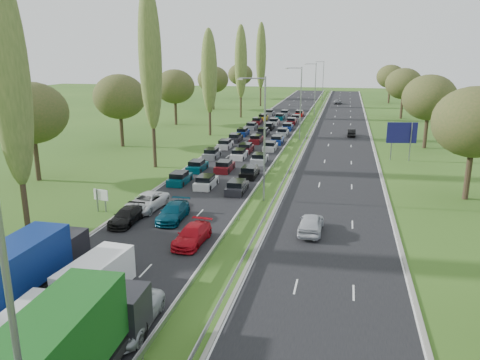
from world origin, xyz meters
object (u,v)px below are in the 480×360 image
Objects in this scene: near_car_2 at (147,202)px; info_sign at (101,197)px; near_car_3 at (126,216)px; white_van_front at (24,336)px; blue_lorry at (31,265)px; white_van_rear at (98,276)px; direction_sign at (402,134)px.

near_car_2 is 4.10m from info_sign.
near_car_2 reaches higher than near_car_3.
white_van_front is at bearing -70.54° from info_sign.
blue_lorry is 6.46m from white_van_front.
blue_lorry is 1.58× the size of white_van_rear.
white_van_rear is at bearing -72.29° from near_car_3.
near_car_2 is at bearing -132.75° from direction_sign.
near_car_2 is 1.20× the size of near_car_3.
direction_sign reaches higher than near_car_2.
blue_lorry is 4.18× the size of info_sign.
near_car_2 is 16.28m from blue_lorry.
info_sign is at bearing -135.36° from direction_sign.
direction_sign is at bearing 52.23° from near_car_2.
white_van_front is (3.35, -21.64, 0.38)m from near_car_2.
direction_sign is (25.11, 43.28, 1.64)m from blue_lorry.
direction_sign is at bearing 64.57° from white_van_front.
blue_lorry is at bearing -160.17° from white_van_rear.
direction_sign reaches higher than near_car_3.
direction_sign is at bearing 67.80° from white_van_rear.
direction_sign is (28.80, 28.44, 2.20)m from info_sign.
near_car_2 is 36.93m from direction_sign.
info_sign is 40.54m from direction_sign.
near_car_2 is at bearing 107.89° from white_van_rear.
white_van_front is 1.07× the size of direction_sign.
white_van_rear reaches higher than near_car_3.
near_car_3 is 0.81× the size of white_van_front.
info_sign is (-3.80, -1.40, 0.60)m from near_car_2.
near_car_3 is at bearing 99.70° from white_van_front.
white_van_rear is 15.69m from info_sign.
white_van_rear is 47.46m from direction_sign.
direction_sign is (21.42, 42.28, 2.43)m from white_van_rear.
blue_lorry is at bearing -90.17° from near_car_3.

